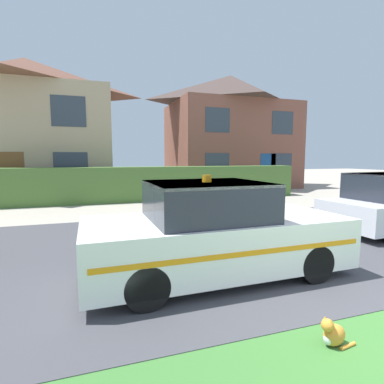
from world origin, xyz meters
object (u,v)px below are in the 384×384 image
object	(u,v)px
police_car	(214,233)
house_right	(230,131)
house_left	(28,126)
cat	(333,334)

from	to	relation	value
police_car	house_right	bearing A→B (deg)	62.87
house_left	house_right	size ratio (longest dim) A/B	1.06
house_left	house_right	xyz separation A→B (m)	(11.52, 0.39, 0.11)
police_car	cat	world-z (taller)	police_car
police_car	house_left	xyz separation A→B (m)	(-4.82, 13.13, 2.78)
house_left	police_car	bearing A→B (deg)	-69.85
police_car	house_left	distance (m)	14.26
cat	house_left	world-z (taller)	house_left
police_car	house_right	distance (m)	15.36
police_car	house_left	bearing A→B (deg)	109.38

